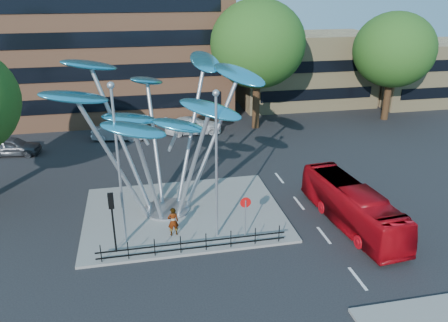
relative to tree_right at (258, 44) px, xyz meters
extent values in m
plane|color=black|center=(-8.00, -22.00, -8.04)|extent=(120.00, 120.00, 0.00)
cube|color=slate|center=(-9.00, -16.00, -7.96)|extent=(12.00, 9.00, 0.15)
cube|color=tan|center=(8.00, 8.00, -4.04)|extent=(15.00, 8.00, 8.00)
cube|color=tan|center=(22.00, 6.00, -4.54)|extent=(12.00, 8.00, 7.00)
cylinder|color=black|center=(0.00, 0.00, -5.18)|extent=(0.70, 0.70, 5.72)
ellipsoid|color=#1F4914|center=(0.00, 0.00, 0.02)|extent=(8.80, 8.80, 8.10)
cylinder|color=black|center=(14.00, 0.00, -5.51)|extent=(0.70, 0.70, 5.06)
ellipsoid|color=#1F4914|center=(14.00, 0.00, -0.91)|extent=(8.00, 8.00, 7.36)
cylinder|color=#9EA0A5|center=(-10.00, -15.50, -7.83)|extent=(2.80, 2.80, 0.12)
cylinder|color=#9EA0A5|center=(-11.20, -16.10, -3.99)|extent=(0.24, 0.24, 7.80)
ellipsoid|color=#2EA0C7|center=(-14.40, -17.10, -0.09)|extent=(3.92, 2.95, 1.39)
cylinder|color=#9EA0A5|center=(-10.40, -16.50, -4.69)|extent=(0.24, 0.24, 6.40)
ellipsoid|color=#2EA0C7|center=(-11.60, -18.70, -1.49)|extent=(3.47, 1.78, 1.31)
cylinder|color=#9EA0A5|center=(-9.40, -16.30, -4.39)|extent=(0.24, 0.24, 7.00)
ellipsoid|color=#2EA0C7|center=(-7.60, -17.90, -0.89)|extent=(3.81, 3.11, 1.36)
cylinder|color=#9EA0A5|center=(-8.80, -15.50, -3.79)|extent=(0.24, 0.24, 8.20)
ellipsoid|color=#2EA0C7|center=(-5.40, -15.10, 0.31)|extent=(3.52, 4.06, 1.44)
cylinder|color=#9EA0A5|center=(-9.20, -14.60, -3.59)|extent=(0.24, 0.24, 8.60)
ellipsoid|color=#2EA0C7|center=(-7.00, -12.60, 0.71)|extent=(2.21, 3.79, 1.39)
cylinder|color=#9EA0A5|center=(-10.20, -14.50, -4.19)|extent=(0.24, 0.24, 7.40)
ellipsoid|color=#2EA0C7|center=(-10.60, -11.90, -0.49)|extent=(3.02, 3.71, 1.34)
cylinder|color=#9EA0A5|center=(-11.00, -15.10, -3.49)|extent=(0.24, 0.24, 8.80)
ellipsoid|color=#2EA0C7|center=(-13.80, -13.70, 0.91)|extent=(3.88, 3.60, 1.42)
ellipsoid|color=#2EA0C7|center=(-11.80, -15.30, -1.89)|extent=(3.40, 1.96, 1.13)
ellipsoid|color=#2EA0C7|center=(-9.10, -15.90, -2.29)|extent=(3.39, 2.16, 1.11)
cylinder|color=#9EA0A5|center=(-12.50, -18.50, -3.64)|extent=(0.14, 0.14, 8.50)
sphere|color=#9EA0A5|center=(-12.50, -18.50, 0.73)|extent=(0.36, 0.36, 0.36)
cylinder|color=#9EA0A5|center=(-7.50, -19.00, -3.89)|extent=(0.14, 0.14, 8.00)
sphere|color=#9EA0A5|center=(-7.50, -19.00, 0.23)|extent=(0.36, 0.36, 0.36)
cylinder|color=black|center=(-13.00, -19.50, -6.29)|extent=(0.10, 0.10, 3.20)
cube|color=black|center=(-13.00, -19.50, -4.89)|extent=(0.28, 0.18, 0.85)
sphere|color=#FF0C0C|center=(-13.00, -19.50, -4.61)|extent=(0.18, 0.18, 0.18)
cylinder|color=#9EA0A5|center=(-6.00, -19.50, -6.74)|extent=(0.08, 0.08, 2.30)
cylinder|color=red|center=(-6.00, -19.47, -5.74)|extent=(0.60, 0.04, 0.60)
cube|color=white|center=(-6.00, -19.45, -5.74)|extent=(0.42, 0.03, 0.10)
cylinder|color=black|center=(-13.70, -20.30, -7.39)|extent=(0.05, 0.05, 1.00)
cylinder|color=black|center=(-12.36, -20.30, -7.39)|extent=(0.05, 0.05, 1.00)
cylinder|color=black|center=(-11.01, -20.30, -7.39)|extent=(0.05, 0.05, 1.00)
cylinder|color=black|center=(-9.67, -20.30, -7.39)|extent=(0.05, 0.05, 1.00)
cylinder|color=black|center=(-8.33, -20.30, -7.39)|extent=(0.05, 0.05, 1.00)
cylinder|color=black|center=(-6.99, -20.30, -7.39)|extent=(0.05, 0.05, 1.00)
cylinder|color=black|center=(-5.64, -20.30, -7.39)|extent=(0.05, 0.05, 1.00)
cylinder|color=black|center=(-4.30, -20.30, -7.39)|extent=(0.05, 0.05, 1.00)
cube|color=black|center=(-9.00, -20.30, -7.34)|extent=(10.00, 0.06, 0.06)
cube|color=black|center=(-9.00, -20.30, -7.69)|extent=(10.00, 0.06, 0.06)
imported|color=#A2070F|center=(0.50, -19.16, -6.80)|extent=(2.84, 9.03, 2.47)
imported|color=gray|center=(-9.87, -18.45, -7.04)|extent=(0.66, 0.47, 1.70)
imported|color=#43464B|center=(-21.71, -3.07, -7.28)|extent=(4.67, 2.38, 1.52)
imported|color=#A4A7AB|center=(-13.19, -1.00, -7.29)|extent=(4.75, 2.28, 1.50)
imported|color=silver|center=(-6.27, -0.52, -7.26)|extent=(5.32, 2.17, 1.54)
camera|label=1|loc=(-11.37, -39.73, 5.27)|focal=35.00mm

